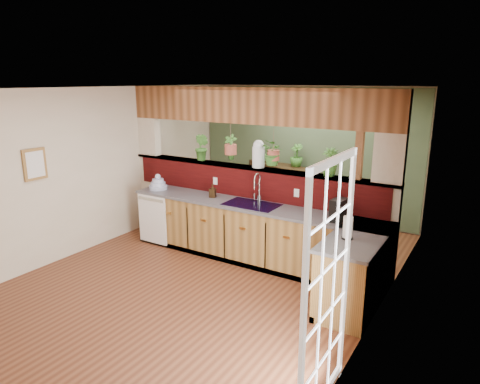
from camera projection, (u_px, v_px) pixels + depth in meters
The scene contains 28 objects.
ground at pixel (201, 281), 5.94m from camera, with size 4.60×7.00×0.01m, color brown.
ceiling at pixel (196, 89), 5.28m from camera, with size 4.60×7.00×0.01m, color brown.
wall_back at pixel (304, 153), 8.50m from camera, with size 4.60×0.02×2.60m, color beige.
wall_left at pixel (82, 171), 6.78m from camera, with size 0.02×7.00×2.60m, color beige.
wall_right at pixel (375, 219), 4.45m from camera, with size 0.02×7.00×2.60m, color beige.
pass_through_partition at pixel (251, 179), 6.74m from camera, with size 4.60×0.21×2.60m.
pass_through_ledge at pixel (250, 168), 6.71m from camera, with size 4.60×0.21×0.04m, color brown.
header_beam at pixel (250, 106), 6.46m from camera, with size 4.60×0.15×0.55m, color brown.
sage_backwall at pixel (304, 153), 8.48m from camera, with size 4.55×0.02×2.55m, color #475D3F.
countertop at pixel (283, 243), 6.12m from camera, with size 4.14×1.52×0.90m.
dishwasher at pixel (152, 219), 7.12m from camera, with size 0.58×0.03×0.82m.
navy_sink at pixel (252, 209), 6.41m from camera, with size 0.82×0.50×0.18m.
french_door at pixel (327, 292), 3.46m from camera, with size 0.06×1.02×2.16m, color white.
framed_print at pixel (35, 164), 6.04m from camera, with size 0.04×0.35×0.45m.
faucet at pixel (258, 186), 6.45m from camera, with size 0.20×0.20×0.46m.
dish_stack at pixel (158, 184), 7.26m from camera, with size 0.31×0.31×0.27m.
soap_dispenser at pixel (213, 191), 6.76m from camera, with size 0.10×0.10×0.21m, color #362413.
coffee_maker at pixel (338, 211), 5.62m from camera, with size 0.16×0.27×0.30m.
paper_towel at pixel (348, 228), 4.99m from camera, with size 0.14×0.14×0.29m.
glass_jar at pixel (258, 154), 6.57m from camera, with size 0.19×0.19×0.43m.
ledge_plant_left at pixel (202, 147), 7.11m from camera, with size 0.25×0.20×0.46m, color #346A24.
ledge_plant_right at pixel (330, 162), 6.00m from camera, with size 0.22×0.22×0.40m, color #346A24.
hanging_plant_a at pixel (231, 139), 6.78m from camera, with size 0.23×0.19×0.53m.
hanging_plant_b at pixel (274, 141), 6.39m from camera, with size 0.44×0.42×0.52m.
shelving_console at pixel (281, 192), 8.68m from camera, with size 1.66×0.44×1.11m, color black.
shelf_plant_a at pixel (262, 154), 8.72m from camera, with size 0.20×0.14×0.38m, color #346A24.
shelf_plant_b at pixel (296, 155), 8.33m from camera, with size 0.25×0.25×0.45m, color #346A24.
floor_plant at pixel (350, 221), 7.42m from camera, with size 0.60×0.52×0.66m, color #346A24.
Camera 1 is at (3.31, -4.34, 2.71)m, focal length 32.00 mm.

